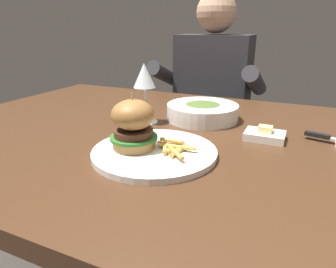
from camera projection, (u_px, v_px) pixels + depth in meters
dining_table at (169, 157)px, 0.86m from camera, size 1.43×0.97×0.74m
main_plate at (155, 152)px, 0.68m from camera, size 0.28×0.28×0.01m
burger_sandwich at (133, 124)px, 0.67m from camera, size 0.11×0.11×0.13m
fries_pile at (174, 147)px, 0.66m from camera, size 0.10×0.09×0.02m
wine_glass at (144, 79)px, 0.87m from camera, size 0.07×0.07×0.18m
butter_dish at (265, 135)px, 0.77m from camera, size 0.10×0.07×0.04m
soup_bowl at (202, 111)px, 0.93m from camera, size 0.22×0.22×0.05m
diner_person at (211, 117)px, 1.58m from camera, size 0.51×0.36×1.18m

